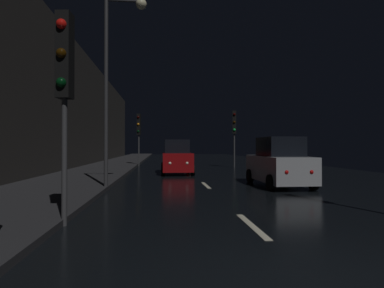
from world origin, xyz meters
TOP-DOWN VIEW (x-y plane):
  - ground at (0.00, 24.50)m, footprint 25.03×84.00m
  - sidewalk_left at (-6.31, 24.50)m, footprint 4.40×84.00m
  - building_facade_left at (-8.91, 21.00)m, footprint 0.80×63.00m
  - lane_centerline at (0.00, 18.99)m, footprint 0.16×31.69m
  - traffic_light_far_left at (-4.02, 24.39)m, footprint 0.37×0.48m
  - traffic_light_far_right at (4.01, 21.54)m, footprint 0.36×0.48m
  - traffic_light_near_left at (-4.12, 3.39)m, footprint 0.34×0.47m
  - streetlamp_overhead at (-3.78, 9.10)m, footprint 1.70×0.44m
  - car_approaching_headlights at (-1.00, 16.41)m, footprint 2.00×4.33m
  - car_parked_right_near at (3.21, 9.69)m, footprint 1.98×4.28m

SIDE VIEW (x-z plane):
  - ground at x=0.00m, z-range -0.02..0.00m
  - lane_centerline at x=0.00m, z-range 0.00..0.01m
  - sidewalk_left at x=-6.31m, z-range 0.00..0.15m
  - car_parked_right_near at x=3.21m, z-range -0.09..2.07m
  - car_approaching_headlights at x=-1.00m, z-range -0.09..2.09m
  - traffic_light_far_left at x=-4.02m, z-range 1.04..5.72m
  - traffic_light_far_right at x=4.01m, z-range 1.05..5.75m
  - traffic_light_near_left at x=-4.12m, z-range 1.05..5.76m
  - building_facade_left at x=-8.91m, z-range 0.00..9.81m
  - streetlamp_overhead at x=-3.78m, z-range 1.21..9.01m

